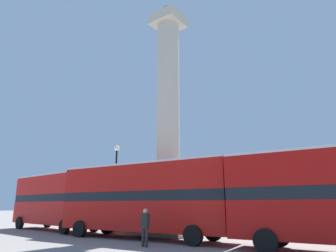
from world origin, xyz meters
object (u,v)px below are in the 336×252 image
at_px(bus_b, 57,199).
at_px(bus_c, 143,197).
at_px(monument_column, 168,153).
at_px(street_lamp, 115,181).
at_px(pedestrian_near_lamp, 145,225).

height_order(bus_b, bus_c, bus_c).
relative_size(monument_column, street_lamp, 2.91).
bearing_deg(pedestrian_near_lamp, monument_column, -53.49).
bearing_deg(monument_column, street_lamp, -150.14).
distance_m(monument_column, bus_b, 9.84).
distance_m(monument_column, bus_c, 5.66).
distance_m(bus_b, street_lamp, 5.31).
xyz_separation_m(street_lamp, pedestrian_near_lamp, (7.27, -4.74, -2.74)).
bearing_deg(bus_c, street_lamp, 150.46).
xyz_separation_m(bus_b, pedestrian_near_lamp, (12.09, -2.96, -1.40)).
bearing_deg(street_lamp, bus_c, -24.67).
relative_size(street_lamp, pedestrian_near_lamp, 3.68).
xyz_separation_m(bus_c, street_lamp, (-4.90, 2.25, 1.32)).
height_order(street_lamp, pedestrian_near_lamp, street_lamp).
bearing_deg(street_lamp, monument_column, 29.86).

